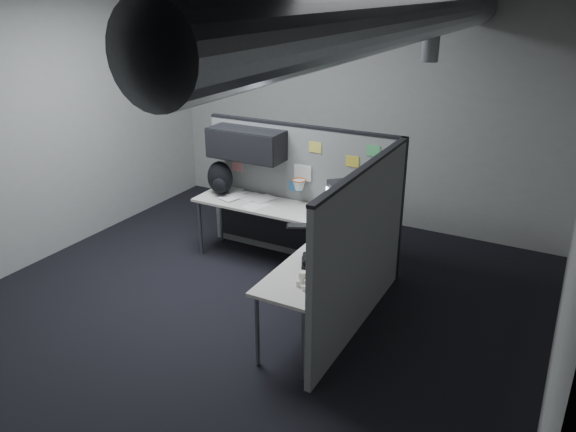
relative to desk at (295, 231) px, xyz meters
The scene contains 12 objects.
room 1.69m from the desk, 59.55° to the right, with size 5.62×5.62×3.22m.
partition_back 0.77m from the desk, 126.93° to the left, with size 2.44×0.42×1.63m.
partition_right 1.09m from the desk, 26.97° to the right, with size 0.07×2.23×1.63m.
desk is the anchor object (origin of this frame).
monitor 0.67m from the desk, 19.33° to the left, with size 0.56×0.56×0.45m.
keyboard 0.26m from the desk, 33.20° to the right, with size 0.42×0.31×0.04m.
mouse 0.70m from the desk, 29.66° to the right, with size 0.30×0.28×0.05m.
phone 1.09m from the desk, 54.31° to the right, with size 0.27×0.28×0.10m.
bottles 1.43m from the desk, 59.08° to the right, with size 0.12×0.16×0.07m.
cup 1.36m from the desk, 59.61° to the right, with size 0.07×0.07×0.10m, color white.
papers 0.94m from the desk, 157.55° to the left, with size 0.80×0.68×0.02m.
backpack 1.26m from the desk, 165.03° to the left, with size 0.37×0.33×0.40m.
Camera 1 is at (2.71, -4.21, 3.06)m, focal length 35.00 mm.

